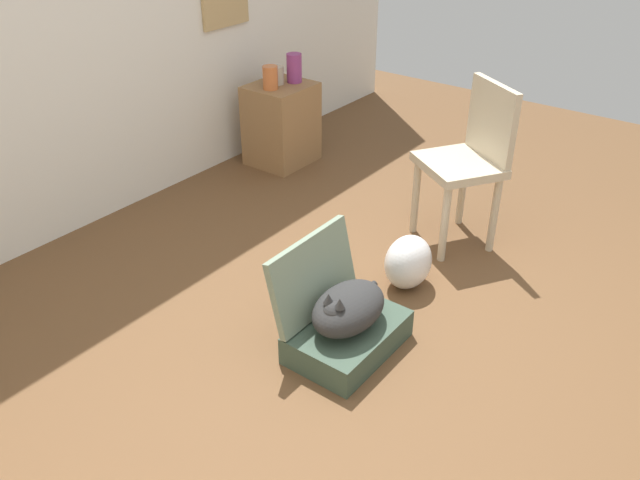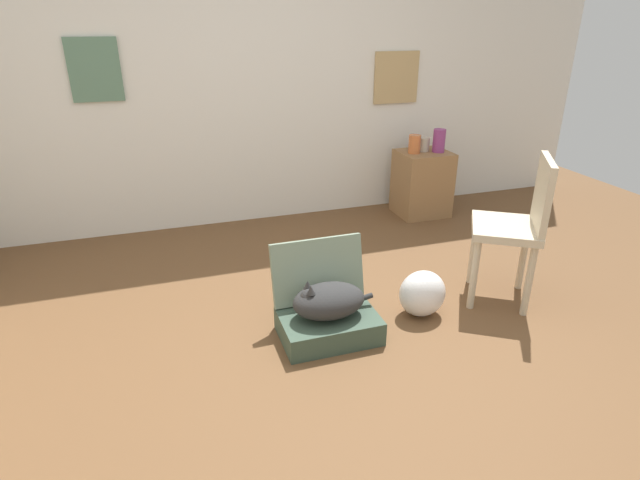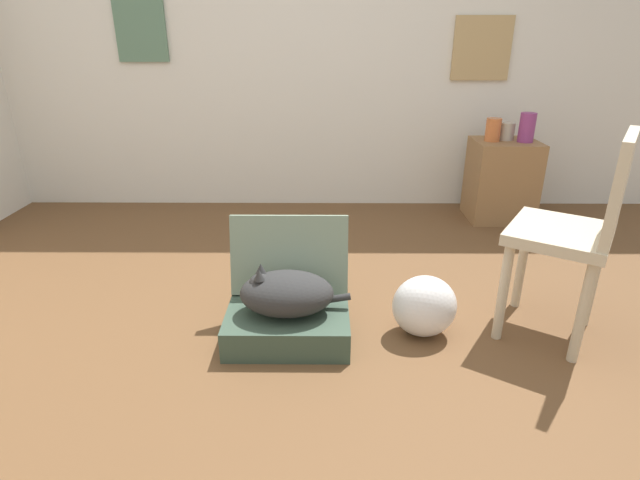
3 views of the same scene
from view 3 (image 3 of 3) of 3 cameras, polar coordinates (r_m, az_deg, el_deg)
ground_plane at (r=2.19m, az=-1.07°, el=-14.15°), size 7.68×7.68×0.00m
wall_back at (r=4.01m, az=-0.34°, el=22.46°), size 6.40×0.15×2.60m
suitcase_base at (r=2.31m, az=-3.72°, el=-9.79°), size 0.56×0.38×0.14m
suitcase_lid at (r=2.37m, az=-3.54°, el=-1.76°), size 0.56×0.12×0.38m
cat at (r=2.23m, az=-3.98°, el=-6.07°), size 0.50×0.28×0.23m
plastic_bag_white at (r=2.36m, az=11.89°, el=-7.45°), size 0.30×0.24×0.30m
side_table at (r=3.97m, az=20.08°, el=6.44°), size 0.45×0.41×0.59m
vase_tall at (r=3.85m, az=19.26°, el=11.87°), size 0.11×0.11×0.16m
vase_short at (r=3.89m, az=22.67°, el=11.83°), size 0.11×0.11×0.20m
vase_round at (r=3.93m, az=20.62°, el=11.62°), size 0.11×0.11×0.12m
chair at (r=2.40m, az=27.51°, el=1.23°), size 0.58×0.59×0.95m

